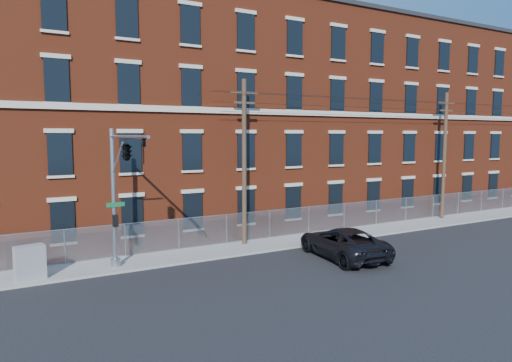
{
  "coord_description": "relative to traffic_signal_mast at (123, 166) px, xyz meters",
  "views": [
    {
      "loc": [
        -10.78,
        -18.87,
        6.79
      ],
      "look_at": [
        1.93,
        4.0,
        4.16
      ],
      "focal_mm": 32.02,
      "sensor_mm": 36.0,
      "label": 1
    }
  ],
  "objects": [
    {
      "name": "utility_cabinet",
      "position": [
        -3.93,
        2.02,
        -4.47
      ],
      "size": [
        1.38,
        0.88,
        1.61
      ],
      "primitive_type": "cube",
      "rotation": [
        0.0,
        0.0,
        0.19
      ],
      "color": "gray",
      "rests_on": "sidewalk"
    },
    {
      "name": "sidewalk",
      "position": [
        18.0,
        2.82,
        -5.33
      ],
      "size": [
        65.0,
        3.0,
        0.12
      ],
      "primitive_type": "cube",
      "color": "#999691",
      "rests_on": "ground"
    },
    {
      "name": "utility_pole_near",
      "position": [
        8.0,
        3.42,
        -0.05
      ],
      "size": [
        1.8,
        0.28,
        10.0
      ],
      "color": "#473323",
      "rests_on": "ground"
    },
    {
      "name": "overhead_wires",
      "position": [
        26.0,
        3.42,
        3.73
      ],
      "size": [
        40.0,
        0.62,
        0.62
      ],
      "color": "black",
      "rests_on": "ground"
    },
    {
      "name": "ground",
      "position": [
        6.0,
        -2.18,
        -5.39
      ],
      "size": [
        140.0,
        140.0,
        0.0
      ],
      "primitive_type": "plane",
      "color": "black",
      "rests_on": "ground"
    },
    {
      "name": "chain_link_fence",
      "position": [
        18.0,
        4.12,
        -4.33
      ],
      "size": [
        59.06,
        0.06,
        1.85
      ],
      "color": "#A5A8AD",
      "rests_on": "ground"
    },
    {
      "name": "utility_pole_mid",
      "position": [
        26.0,
        3.42,
        -0.05
      ],
      "size": [
        1.8,
        0.28,
        10.0
      ],
      "color": "#473323",
      "rests_on": "ground"
    },
    {
      "name": "traffic_signal_mast",
      "position": [
        0.0,
        0.0,
        0.0
      ],
      "size": [
        0.9,
        6.75,
        7.0
      ],
      "color": "#9EA0A5",
      "rests_on": "ground"
    },
    {
      "name": "mill_building",
      "position": [
        18.0,
        11.75,
        2.76
      ],
      "size": [
        55.3,
        14.32,
        16.3
      ],
      "color": "maroon",
      "rests_on": "ground"
    },
    {
      "name": "pickup_truck",
      "position": [
        11.51,
        -1.64,
        -4.54
      ],
      "size": [
        3.43,
        6.34,
        1.69
      ],
      "primitive_type": "imported",
      "rotation": [
        0.0,
        0.0,
        3.04
      ],
      "color": "black",
      "rests_on": "ground"
    }
  ]
}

